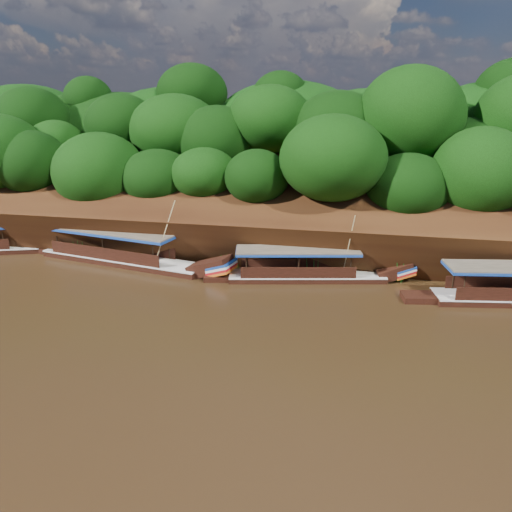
{
  "coord_description": "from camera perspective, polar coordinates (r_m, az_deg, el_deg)",
  "views": [
    {
      "loc": [
        3.49,
        -25.49,
        12.53
      ],
      "look_at": [
        -3.52,
        7.0,
        1.94
      ],
      "focal_mm": 35.0,
      "sensor_mm": 36.0,
      "label": 1
    }
  ],
  "objects": [
    {
      "name": "reeds",
      "position": [
        37.43,
        2.38,
        -0.43
      ],
      "size": [
        48.31,
        2.52,
        2.22
      ],
      "color": "#1B5615",
      "rests_on": "ground"
    },
    {
      "name": "boat_2",
      "position": [
        40.24,
        -14.12,
        -0.13
      ],
      "size": [
        16.88,
        5.39,
        5.84
      ],
      "rotation": [
        0.0,
        0.0,
        -0.2
      ],
      "color": "black",
      "rests_on": "ground"
    },
    {
      "name": "riverbank",
      "position": [
        49.5,
        7.86,
        5.09
      ],
      "size": [
        120.0,
        30.06,
        19.4
      ],
      "color": "black",
      "rests_on": "ground"
    },
    {
      "name": "boat_1",
      "position": [
        36.09,
        6.9,
        -1.9
      ],
      "size": [
        13.32,
        4.62,
        5.38
      ],
      "rotation": [
        0.0,
        0.0,
        0.21
      ],
      "color": "black",
      "rests_on": "ground"
    },
    {
      "name": "ground",
      "position": [
        28.62,
        3.98,
        -8.34
      ],
      "size": [
        160.0,
        160.0,
        0.0
      ],
      "primitive_type": "plane",
      "color": "black",
      "rests_on": "ground"
    }
  ]
}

